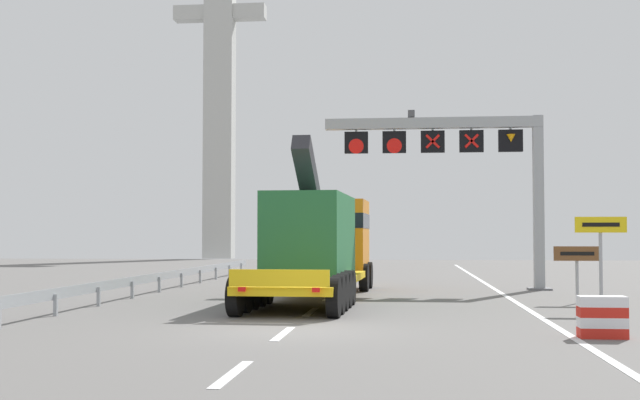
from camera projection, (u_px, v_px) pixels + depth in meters
The scene contains 10 objects.
ground at pixel (293, 331), 18.96m from camera, with size 112.00×112.00×0.00m, color slate.
lane_markings at pixel (346, 284), 36.82m from camera, with size 0.20×50.54×0.01m.
edge_line_right at pixel (504, 295), 30.22m from camera, with size 0.20×63.00×0.01m, color silver.
overhead_lane_gantry at pixel (464, 153), 33.72m from camera, with size 9.17×0.90×7.40m.
heavy_haul_truck_yellow at pixel (321, 242), 29.44m from camera, with size 3.37×14.12×5.30m.
exit_sign_yellow at pixel (601, 240), 23.91m from camera, with size 1.47×0.15×2.75m.
tourist_info_sign_brown at pixel (577, 260), 26.60m from camera, with size 1.49×0.15×1.85m.
crash_barrier_striped at pixel (602, 317), 17.62m from camera, with size 1.00×0.51×0.90m.
guardrail_left at pixel (170, 276), 33.35m from camera, with size 0.13×31.42×0.76m.
bridge_pylon_distant at pixel (220, 56), 79.87m from camera, with size 9.00×2.00×38.64m.
Camera 1 is at (2.66, -18.90, 2.21)m, focal length 45.98 mm.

